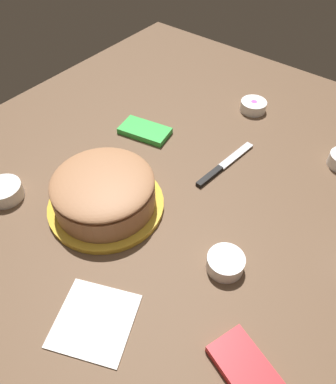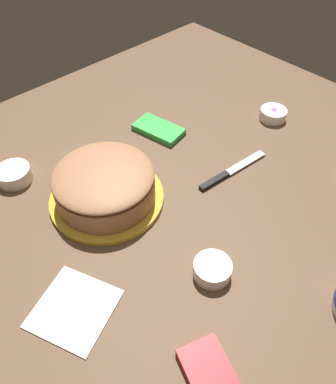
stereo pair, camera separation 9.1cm
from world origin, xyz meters
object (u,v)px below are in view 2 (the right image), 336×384
spreading_knife (227,173)px  sprinkle_bowl_orange (212,269)px  sprinkle_bowl_rainbow (273,114)px  frosted_cake (105,186)px  candy_box_lower (212,379)px  candy_box_upper (159,129)px  paper_napkin (74,308)px  sprinkle_bowl_blue (14,174)px

spreading_knife → sprinkle_bowl_orange: sprinkle_bowl_orange is taller
sprinkle_bowl_rainbow → sprinkle_bowl_orange: 0.61m
frosted_cake → candy_box_lower: bearing=-14.9°
sprinkle_bowl_orange → candy_box_upper: size_ratio=0.55×
spreading_knife → sprinkle_bowl_rainbow: sprinkle_bowl_rainbow is taller
candy_box_lower → candy_box_upper: bearing=164.7°
sprinkle_bowl_rainbow → candy_box_lower: (0.39, -0.72, -0.01)m
spreading_knife → frosted_cake: bearing=-117.5°
paper_napkin → sprinkle_bowl_rainbow: bearing=97.5°
frosted_cake → sprinkle_bowl_orange: frosted_cake is taller
sprinkle_bowl_orange → candy_box_upper: 0.51m
sprinkle_bowl_rainbow → spreading_knife: bearing=-77.2°
sprinkle_bowl_rainbow → candy_box_upper: size_ratio=0.55×
frosted_cake → sprinkle_bowl_blue: 0.27m
sprinkle_bowl_orange → candy_box_lower: (0.14, -0.16, -0.01)m
sprinkle_bowl_orange → paper_napkin: bearing=-117.6°
candy_box_lower → paper_napkin: candy_box_lower is taller
frosted_cake → candy_box_upper: frosted_cake is taller
sprinkle_bowl_orange → candy_box_lower: bearing=-47.9°
sprinkle_bowl_blue → sprinkle_bowl_rainbow: size_ratio=1.10×
sprinkle_bowl_blue → sprinkle_bowl_orange: (0.56, 0.17, -0.00)m
sprinkle_bowl_orange → paper_napkin: 0.30m
candy_box_lower → sprinkle_bowl_rainbow: bearing=137.9°
paper_napkin → sprinkle_bowl_orange: bearing=62.4°
candy_box_lower → paper_napkin: bearing=-140.5°
frosted_cake → sprinkle_bowl_blue: bearing=-149.0°
candy_box_upper → sprinkle_bowl_orange: bearing=-40.5°
spreading_knife → candy_box_lower: bearing=-52.6°
sprinkle_bowl_rainbow → candy_box_lower: 0.82m
sprinkle_bowl_blue → candy_box_lower: (0.70, 0.01, -0.01)m
spreading_knife → sprinkle_bowl_orange: 0.31m
frosted_cake → sprinkle_bowl_rainbow: bearing=81.9°
candy_box_upper → sprinkle_bowl_rainbow: bearing=46.0°
frosted_cake → paper_napkin: 0.30m
candy_box_lower → sprinkle_bowl_orange: bearing=151.6°
sprinkle_bowl_orange → candy_box_lower: sprinkle_bowl_orange is taller
sprinkle_bowl_blue → sprinkle_bowl_rainbow: 0.79m
spreading_knife → paper_napkin: spreading_knife is taller
frosted_cake → sprinkle_bowl_blue: frosted_cake is taller
sprinkle_bowl_blue → candy_box_lower: sprinkle_bowl_blue is taller
paper_napkin → spreading_knife: bearing=94.3°
sprinkle_bowl_rainbow → paper_napkin: bearing=-82.5°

